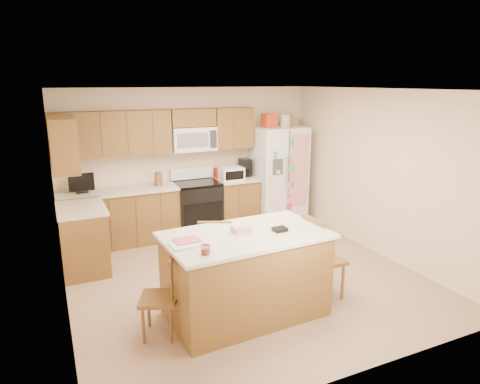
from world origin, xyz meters
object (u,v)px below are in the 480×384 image
refrigerator (278,175)px  island (246,274)px  windsor_chair_left (161,298)px  stove (197,207)px  windsor_chair_right (322,259)px  windsor_chair_back (216,258)px

refrigerator → island: (-1.97, -2.76, -0.43)m
refrigerator → windsor_chair_left: refrigerator is taller
stove → island: bearing=-98.0°
island → windsor_chair_right: island is taller
windsor_chair_back → windsor_chair_right: bearing=-28.2°
stove → island: (-0.40, -2.82, 0.02)m
stove → island: 2.85m
windsor_chair_right → windsor_chair_back: bearing=151.8°
island → windsor_chair_right: bearing=-0.0°
windsor_chair_left → windsor_chair_right: windsor_chair_right is taller
island → windsor_chair_right: 1.04m
island → windsor_chair_right: size_ratio=1.78×
windsor_chair_back → island: bearing=-79.6°
windsor_chair_left → island: bearing=0.5°
island → windsor_chair_left: bearing=-179.5°
island → windsor_chair_left: 0.98m
stove → island: stove is taller
stove → windsor_chair_left: stove is taller
stove → windsor_chair_left: (-1.37, -2.83, -0.05)m
refrigerator → island: size_ratio=1.11×
island → windsor_chair_left: size_ratio=2.03×
refrigerator → windsor_chair_back: refrigerator is taller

